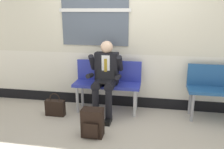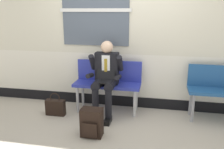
{
  "view_description": "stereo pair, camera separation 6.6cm",
  "coord_description": "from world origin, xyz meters",
  "px_view_note": "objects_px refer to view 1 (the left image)",
  "views": [
    {
      "loc": [
        0.56,
        -3.64,
        1.78
      ],
      "look_at": [
        -0.13,
        0.09,
        0.75
      ],
      "focal_mm": 38.08,
      "sensor_mm": 36.0,
      "label": 1
    },
    {
      "loc": [
        0.62,
        -3.63,
        1.78
      ],
      "look_at": [
        -0.13,
        0.09,
        0.75
      ],
      "focal_mm": 38.08,
      "sensor_mm": 36.0,
      "label": 2
    }
  ],
  "objects_px": {
    "backpack": "(92,123)",
    "handbag": "(55,107)",
    "person_seated": "(105,76)",
    "bench_with_person": "(108,81)"
  },
  "relations": [
    {
      "from": "handbag",
      "to": "person_seated",
      "type": "bearing_deg",
      "value": 14.23
    },
    {
      "from": "bench_with_person",
      "to": "backpack",
      "type": "distance_m",
      "value": 1.04
    },
    {
      "from": "person_seated",
      "to": "backpack",
      "type": "xyz_separation_m",
      "value": [
        -0.03,
        -0.78,
        -0.49
      ]
    },
    {
      "from": "person_seated",
      "to": "backpack",
      "type": "relative_size",
      "value": 3.05
    },
    {
      "from": "person_seated",
      "to": "backpack",
      "type": "height_order",
      "value": "person_seated"
    },
    {
      "from": "backpack",
      "to": "handbag",
      "type": "distance_m",
      "value": 1.0
    },
    {
      "from": "bench_with_person",
      "to": "handbag",
      "type": "distance_m",
      "value": 1.03
    },
    {
      "from": "person_seated",
      "to": "handbag",
      "type": "distance_m",
      "value": 1.03
    },
    {
      "from": "person_seated",
      "to": "handbag",
      "type": "height_order",
      "value": "person_seated"
    },
    {
      "from": "backpack",
      "to": "handbag",
      "type": "relative_size",
      "value": 1.03
    }
  ]
}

